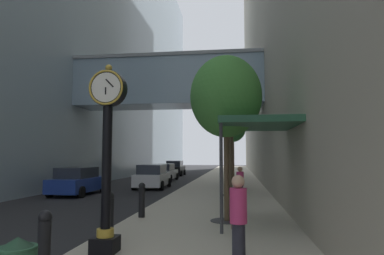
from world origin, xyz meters
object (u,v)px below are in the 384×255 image
(street_tree_mid_near, at_px, (230,111))
(car_blue_mid, at_px, (78,181))
(pedestrian_by_clock, at_px, (240,184))
(car_silver_near, at_px, (164,172))
(street_clock, at_px, (107,147))
(car_black_trailing, at_px, (175,168))
(street_tree_near, at_px, (226,97))
(street_tree_far, at_px, (233,127))
(pedestrian_walking, at_px, (238,218))
(car_white_far, at_px, (152,177))
(bollard_third, at_px, (142,199))
(street_tree_mid_far, at_px, (232,120))
(bollard_nearest, at_px, (44,243))
(bollard_second, at_px, (110,214))

(street_tree_mid_near, xyz_separation_m, car_blue_mid, (-9.05, 0.33, -4.00))
(pedestrian_by_clock, relative_size, car_silver_near, 0.40)
(street_clock, relative_size, car_black_trailing, 0.98)
(street_clock, relative_size, street_tree_near, 0.77)
(pedestrian_by_clock, distance_m, car_silver_near, 16.42)
(street_tree_far, distance_m, car_blue_mid, 17.64)
(pedestrian_walking, xyz_separation_m, car_white_far, (-5.99, 16.78, -0.28))
(car_white_far, bearing_deg, street_tree_far, 61.01)
(street_tree_far, height_order, car_white_far, street_tree_far)
(street_clock, distance_m, pedestrian_by_clock, 9.19)
(street_clock, distance_m, bollard_third, 4.72)
(car_silver_near, height_order, car_blue_mid, car_blue_mid)
(street_tree_near, xyz_separation_m, pedestrian_by_clock, (0.49, 4.48, -3.29))
(car_silver_near, bearing_deg, car_black_trailing, 93.39)
(car_white_far, bearing_deg, bollard_third, -77.51)
(car_silver_near, distance_m, car_blue_mid, 11.96)
(car_silver_near, xyz_separation_m, car_black_trailing, (-0.49, 8.29, 0.07))
(street_clock, height_order, pedestrian_by_clock, street_clock)
(street_tree_mid_far, relative_size, car_silver_near, 1.45)
(bollard_nearest, distance_m, car_silver_near, 25.44)
(street_tree_mid_far, distance_m, street_tree_far, 7.42)
(street_clock, xyz_separation_m, car_black_trailing, (-4.24, 31.74, -1.66))
(street_tree_near, xyz_separation_m, street_tree_mid_near, (0.00, 7.42, 0.48))
(pedestrian_walking, distance_m, pedestrian_by_clock, 9.14)
(street_tree_mid_near, xyz_separation_m, street_tree_far, (0.00, 14.84, 0.34))
(bollard_second, relative_size, car_silver_near, 0.29)
(car_black_trailing, bearing_deg, street_tree_far, -38.42)
(street_tree_mid_far, distance_m, car_blue_mid, 12.27)
(street_tree_far, xyz_separation_m, pedestrian_by_clock, (0.49, -17.78, -4.11))
(bollard_second, bearing_deg, car_blue_mid, 119.91)
(bollard_second, distance_m, pedestrian_by_clock, 8.03)
(bollard_third, relative_size, pedestrian_walking, 0.68)
(pedestrian_walking, xyz_separation_m, car_blue_mid, (-9.42, 12.42, -0.30))
(street_clock, xyz_separation_m, car_white_far, (-3.02, 16.17, -1.68))
(street_clock, bearing_deg, street_tree_far, 84.35)
(car_silver_near, height_order, car_white_far, car_white_far)
(street_clock, distance_m, car_black_trailing, 32.07)
(pedestrian_walking, bearing_deg, street_tree_mid_far, 91.08)
(street_tree_mid_far, xyz_separation_m, car_black_trailing, (-6.84, 12.85, -4.24))
(street_clock, bearing_deg, street_tree_mid_far, 82.16)
(bollard_nearest, distance_m, street_tree_near, 7.44)
(street_tree_mid_near, height_order, car_white_far, street_tree_mid_near)
(bollard_third, relative_size, car_black_trailing, 0.28)
(street_tree_near, bearing_deg, street_tree_mid_far, 90.00)
(street_tree_far, bearing_deg, pedestrian_walking, -89.22)
(street_tree_mid_near, height_order, pedestrian_by_clock, street_tree_mid_near)
(street_tree_near, height_order, pedestrian_walking, street_tree_near)
(street_tree_far, distance_m, pedestrian_walking, 27.23)
(bollard_third, height_order, car_blue_mid, car_blue_mid)
(street_clock, height_order, car_silver_near, street_clock)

